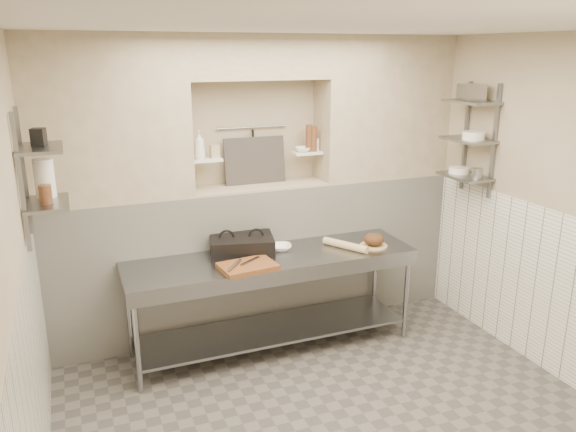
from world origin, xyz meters
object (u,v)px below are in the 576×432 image
prep_table (273,284)px  panini_press (242,245)px  bowl_alcove (303,149)px  bread_loaf (374,239)px  jug_left (45,178)px  rolling_pin (345,245)px  mixing_bowl (281,247)px  cutting_board (248,266)px  bottle_soap (199,145)px

prep_table → panini_press: 0.45m
prep_table → bowl_alcove: bearing=47.0°
bread_loaf → bowl_alcove: bowl_alcove is taller
jug_left → rolling_pin: bearing=-1.5°
mixing_bowl → bowl_alcove: 1.00m
rolling_pin → panini_press: bearing=164.4°
rolling_pin → bowl_alcove: bearing=105.8°
prep_table → cutting_board: cutting_board is taller
mixing_bowl → bottle_soap: (-0.62, 0.43, 0.91)m
bowl_alcove → cutting_board: bearing=-137.3°
prep_table → bread_loaf: bread_loaf is taller
mixing_bowl → jug_left: size_ratio=0.70×
mixing_bowl → bread_loaf: 0.87m
bread_loaf → bottle_soap: size_ratio=0.75×
bottle_soap → bowl_alcove: size_ratio=1.68×
cutting_board → bread_loaf: 1.26m
panini_press → mixing_bowl: size_ratio=3.18×
prep_table → jug_left: 2.09m
rolling_pin → jug_left: 2.60m
rolling_pin → bottle_soap: bearing=152.4°
mixing_bowl → bread_loaf: (0.84, -0.23, 0.05)m
bowl_alcove → jug_left: 2.36m
panini_press → bowl_alcove: bowl_alcove is taller
panini_press → cutting_board: (-0.07, -0.40, -0.06)m
prep_table → rolling_pin: bearing=-4.3°
mixing_bowl → rolling_pin: bearing=-18.6°
jug_left → bowl_alcove: bearing=13.4°
cutting_board → rolling_pin: rolling_pin is taller
prep_table → bottle_soap: (-0.49, 0.56, 1.20)m
mixing_bowl → bottle_soap: bearing=145.3°
prep_table → mixing_bowl: mixing_bowl is taller
mixing_bowl → bowl_alcove: bearing=47.1°
panini_press → cutting_board: 0.41m
rolling_pin → bread_loaf: bread_loaf is taller
cutting_board → rolling_pin: bearing=8.0°
bottle_soap → bowl_alcove: (1.01, -0.00, -0.10)m
prep_table → bowl_alcove: bowl_alcove is taller
prep_table → panini_press: panini_press is taller
panini_press → bottle_soap: 0.97m
rolling_pin → bread_loaf: (0.27, -0.04, 0.04)m
panini_press → bowl_alcove: 1.12m
rolling_pin → bowl_alcove: size_ratio=3.04×
prep_table → bottle_soap: bearing=130.8°
cutting_board → bread_loaf: bread_loaf is taller
cutting_board → rolling_pin: (0.99, 0.14, 0.01)m
cutting_board → bowl_alcove: (0.81, 0.75, 0.82)m
bowl_alcove → bottle_soap: bearing=179.7°
bottle_soap → panini_press: bearing=-53.7°
bowl_alcove → rolling_pin: bearing=-74.2°
prep_table → bread_loaf: bearing=-5.6°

